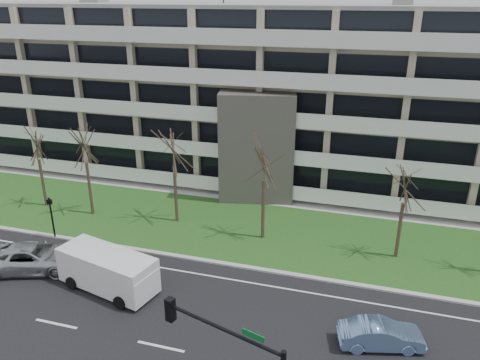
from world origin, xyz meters
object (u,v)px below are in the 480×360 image
(silver_pickup, at_px, (33,257))
(pedestrian_signal, at_px, (51,213))
(white_van, at_px, (108,268))
(blue_sedan, at_px, (381,335))

(silver_pickup, bearing_deg, pedestrian_signal, 0.51)
(pedestrian_signal, bearing_deg, white_van, -31.61)
(white_van, bearing_deg, pedestrian_signal, 161.85)
(silver_pickup, height_order, pedestrian_signal, pedestrian_signal)
(white_van, height_order, pedestrian_signal, pedestrian_signal)
(silver_pickup, relative_size, pedestrian_signal, 1.93)
(white_van, distance_m, pedestrian_signal, 8.26)
(silver_pickup, bearing_deg, blue_sedan, -111.87)
(blue_sedan, distance_m, white_van, 15.25)
(blue_sedan, bearing_deg, pedestrian_signal, 63.28)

